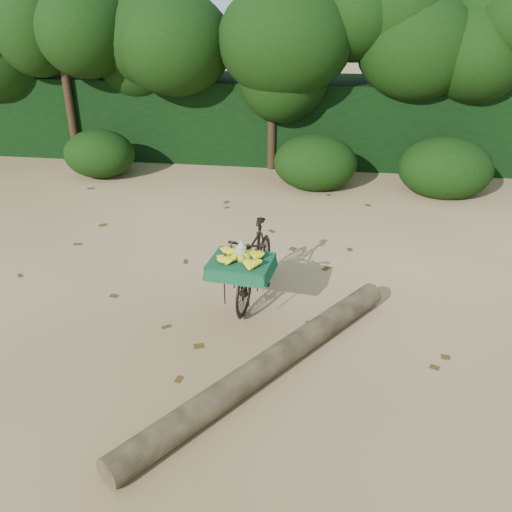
# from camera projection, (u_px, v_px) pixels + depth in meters

# --- Properties ---
(ground) EXTENTS (80.00, 80.00, 0.00)m
(ground) POSITION_uv_depth(u_px,v_px,m) (188.00, 287.00, 7.36)
(ground) COLOR tan
(ground) RESTS_ON ground
(vendor_bicycle) EXTENTS (0.79, 1.77, 1.00)m
(vendor_bicycle) POSITION_uv_depth(u_px,v_px,m) (254.00, 262.00, 6.92)
(vendor_bicycle) COLOR black
(vendor_bicycle) RESTS_ON ground
(fallen_log) EXTENTS (2.50, 3.39, 0.28)m
(fallen_log) POSITION_uv_depth(u_px,v_px,m) (269.00, 364.00, 5.66)
(fallen_log) COLOR brown
(fallen_log) RESTS_ON ground
(hedge_backdrop) EXTENTS (26.00, 1.80, 1.80)m
(hedge_backdrop) POSITION_uv_depth(u_px,v_px,m) (255.00, 118.00, 12.52)
(hedge_backdrop) COLOR black
(hedge_backdrop) RESTS_ON ground
(tree_row) EXTENTS (14.50, 2.00, 4.00)m
(tree_row) POSITION_uv_depth(u_px,v_px,m) (219.00, 73.00, 11.40)
(tree_row) COLOR black
(tree_row) RESTS_ON ground
(bush_clumps) EXTENTS (8.80, 1.70, 0.90)m
(bush_clumps) POSITION_uv_depth(u_px,v_px,m) (265.00, 163.00, 10.89)
(bush_clumps) COLOR black
(bush_clumps) RESTS_ON ground
(leaf_litter) EXTENTS (7.00, 7.30, 0.01)m
(leaf_litter) POSITION_uv_depth(u_px,v_px,m) (199.00, 265.00, 7.93)
(leaf_litter) COLOR #462F12
(leaf_litter) RESTS_ON ground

